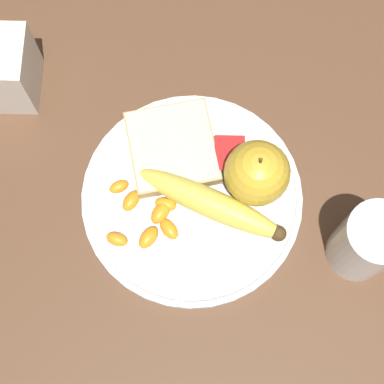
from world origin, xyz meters
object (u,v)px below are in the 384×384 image
at_px(jam_packet, 229,156).
at_px(condiment_caddy, 1,69).
at_px(plate, 192,197).
at_px(banana, 212,204).
at_px(fork, 185,192).
at_px(bread_slice, 172,148).
at_px(juice_glass, 366,243).
at_px(apple, 257,173).

distance_m(jam_packet, condiment_caddy, 0.31).
relative_size(plate, banana, 1.44).
distance_m(fork, jam_packet, 0.07).
height_order(plate, condiment_caddy, condiment_caddy).
distance_m(plate, condiment_caddy, 0.29).
distance_m(plate, bread_slice, 0.07).
height_order(juice_glass, jam_packet, juice_glass).
height_order(apple, jam_packet, apple).
relative_size(juice_glass, banana, 0.60).
xyz_separation_m(plate, juice_glass, (0.06, 0.20, 0.05)).
relative_size(juice_glass, apple, 1.28).
xyz_separation_m(plate, jam_packet, (-0.05, 0.05, 0.01)).
relative_size(banana, jam_packet, 4.15).
xyz_separation_m(banana, jam_packet, (-0.07, 0.02, -0.01)).
xyz_separation_m(bread_slice, condiment_caddy, (-0.09, -0.22, 0.03)).
relative_size(plate, apple, 3.10).
height_order(apple, banana, apple).
xyz_separation_m(apple, banana, (0.03, -0.05, -0.02)).
bearing_deg(bread_slice, fork, 17.91).
relative_size(plate, jam_packet, 5.99).
distance_m(banana, fork, 0.04).
height_order(apple, condiment_caddy, apple).
bearing_deg(juice_glass, banana, -105.49).
bearing_deg(juice_glass, condiment_caddy, -115.59).
xyz_separation_m(juice_glass, banana, (-0.05, -0.18, -0.02)).
bearing_deg(bread_slice, plate, 23.57).
bearing_deg(banana, jam_packet, 161.88).
bearing_deg(jam_packet, plate, -41.44).
bearing_deg(banana, juice_glass, 74.51).
xyz_separation_m(banana, condiment_caddy, (-0.17, -0.27, 0.02)).
xyz_separation_m(fork, condiment_caddy, (-0.15, -0.24, 0.04)).
bearing_deg(bread_slice, banana, 34.33).
bearing_deg(juice_glass, plate, -107.32).
bearing_deg(plate, condiment_caddy, -121.70).
xyz_separation_m(apple, condiment_caddy, (-0.13, -0.32, -0.00)).
bearing_deg(jam_packet, fork, -49.20).
bearing_deg(banana, apple, 121.98).
height_order(apple, fork, apple).
distance_m(apple, banana, 0.07).
distance_m(fork, condiment_caddy, 0.28).
bearing_deg(condiment_caddy, fork, 58.27).
relative_size(juice_glass, jam_packet, 2.47).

